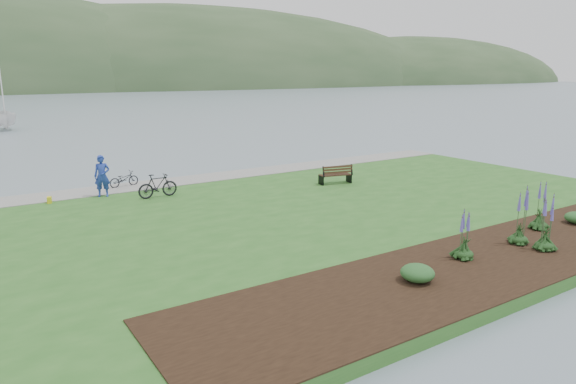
# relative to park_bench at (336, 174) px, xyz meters

# --- Properties ---
(ground) EXTENTS (600.00, 600.00, 0.00)m
(ground) POSITION_rel_park_bench_xyz_m (-4.84, -1.74, -0.92)
(ground) COLOR slate
(ground) RESTS_ON ground
(lawn) EXTENTS (34.00, 20.00, 0.40)m
(lawn) POSITION_rel_park_bench_xyz_m (-4.84, -3.74, -0.72)
(lawn) COLOR #285B20
(lawn) RESTS_ON ground
(shoreline_path) EXTENTS (34.00, 2.20, 0.03)m
(shoreline_path) POSITION_rel_park_bench_xyz_m (-4.84, 5.16, -0.51)
(shoreline_path) COLOR gray
(shoreline_path) RESTS_ON lawn
(garden_bed) EXTENTS (24.00, 4.40, 0.04)m
(garden_bed) POSITION_rel_park_bench_xyz_m (-1.84, -11.54, -0.50)
(garden_bed) COLOR black
(garden_bed) RESTS_ON lawn
(far_hillside) EXTENTS (580.00, 80.00, 38.00)m
(far_hillside) POSITION_rel_park_bench_xyz_m (15.16, 168.26, -0.92)
(far_hillside) COLOR #2F4929
(far_hillside) RESTS_ON ground
(park_bench) EXTENTS (1.80, 1.04, 1.05)m
(park_bench) POSITION_rel_park_bench_xyz_m (0.00, 0.00, 0.00)
(park_bench) COLOR black
(park_bench) RESTS_ON lawn
(person) EXTENTS (1.00, 0.85, 2.33)m
(person) POSITION_rel_park_bench_xyz_m (-11.06, 3.86, 0.64)
(person) COLOR #22389E
(person) RESTS_ON lawn
(bicycle_a) EXTENTS (0.79, 1.62, 0.81)m
(bicycle_a) POSITION_rel_park_bench_xyz_m (-9.63, 5.46, -0.12)
(bicycle_a) COLOR black
(bicycle_a) RESTS_ON lawn
(bicycle_b) EXTENTS (0.60, 1.91, 1.14)m
(bicycle_b) POSITION_rel_park_bench_xyz_m (-8.94, 2.24, 0.05)
(bicycle_b) COLOR black
(bicycle_b) RESTS_ON lawn
(sailboat) EXTENTS (9.49, 9.66, 24.77)m
(sailboat) POSITION_rel_park_bench_xyz_m (-11.88, 42.43, -0.92)
(sailboat) COLOR silver
(sailboat) RESTS_ON ground
(pannier) EXTENTS (0.24, 0.31, 0.30)m
(pannier) POSITION_rel_park_bench_xyz_m (-13.45, 3.86, -0.37)
(pannier) COLOR yellow
(pannier) RESTS_ON lawn
(echium_0) EXTENTS (0.62, 0.62, 2.01)m
(echium_0) POSITION_rel_park_bench_xyz_m (-0.67, -12.01, 0.33)
(echium_0) COLOR #133412
(echium_0) RESTS_ON garden_bed
(echium_1) EXTENTS (0.62, 0.62, 2.23)m
(echium_1) POSITION_rel_park_bench_xyz_m (-0.81, -11.15, 0.43)
(echium_1) COLOR #133412
(echium_1) RESTS_ON garden_bed
(echium_4) EXTENTS (0.62, 0.62, 1.83)m
(echium_4) POSITION_rel_park_bench_xyz_m (-3.60, -11.07, 0.24)
(echium_4) COLOR #133412
(echium_4) RESTS_ON garden_bed
(echium_5) EXTENTS (0.62, 0.62, 2.04)m
(echium_5) POSITION_rel_park_bench_xyz_m (1.36, -10.56, 0.28)
(echium_5) COLOR #133412
(echium_5) RESTS_ON garden_bed
(shrub_0) EXTENTS (0.96, 0.96, 0.48)m
(shrub_0) POSITION_rel_park_bench_xyz_m (-6.18, -11.54, -0.24)
(shrub_0) COLOR #1E4C21
(shrub_0) RESTS_ON garden_bed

